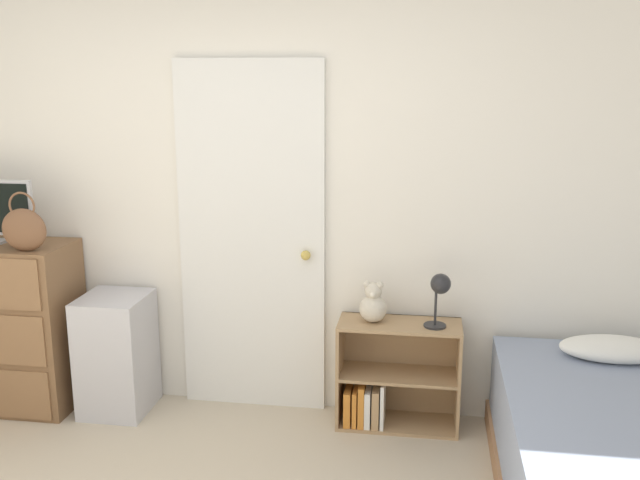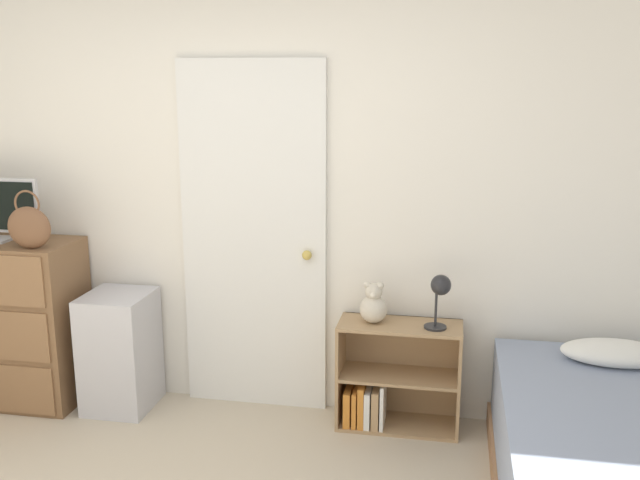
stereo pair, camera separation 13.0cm
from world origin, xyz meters
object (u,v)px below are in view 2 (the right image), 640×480
at_px(handbag, 29,227).
at_px(desk_lamp, 440,291).
at_px(storage_bin, 120,351).
at_px(bookshelf, 389,383).
at_px(teddy_bear, 373,305).

relative_size(handbag, desk_lamp, 1.09).
bearing_deg(storage_bin, handbag, -159.56).
xyz_separation_m(handbag, bookshelf, (2.01, 0.22, -0.87)).
distance_m(teddy_bear, desk_lamp, 0.38).
height_order(handbag, teddy_bear, handbag).
distance_m(handbag, storage_bin, 0.89).
bearing_deg(teddy_bear, desk_lamp, -6.77).
relative_size(storage_bin, teddy_bear, 3.01).
height_order(storage_bin, teddy_bear, teddy_bear).
distance_m(storage_bin, bookshelf, 1.59).
xyz_separation_m(storage_bin, bookshelf, (1.59, 0.06, -0.10)).
xyz_separation_m(teddy_bear, desk_lamp, (0.36, -0.04, 0.12)).
relative_size(teddy_bear, desk_lamp, 0.77).
xyz_separation_m(handbag, storage_bin, (0.42, 0.15, -0.77)).
bearing_deg(storage_bin, teddy_bear, 2.20).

